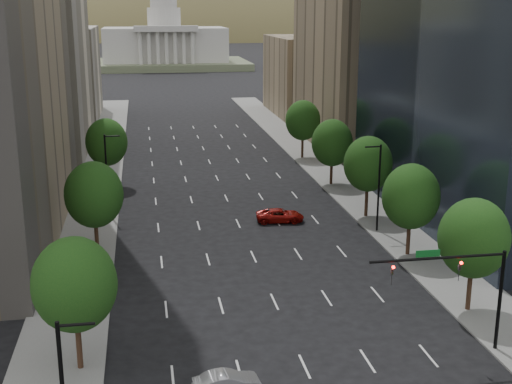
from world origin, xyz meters
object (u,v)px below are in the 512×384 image
traffic_signal (466,280)px  capitol (165,44)px  car_silver (227,383)px  car_red_far (280,215)px

traffic_signal → capitol: size_ratio=0.15×
car_silver → car_red_far: (9.72, 32.09, 0.04)m
car_silver → car_red_far: 33.53m
car_silver → car_red_far: bearing=-22.9°
traffic_signal → capitol: bearing=92.7°
traffic_signal → car_silver: (-15.77, -2.22, -4.51)m
traffic_signal → car_silver: traffic_signal is taller
capitol → car_red_far: (4.47, -189.84, -7.88)m
capitol → car_silver: 222.13m
car_silver → car_red_far: car_red_far is taller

